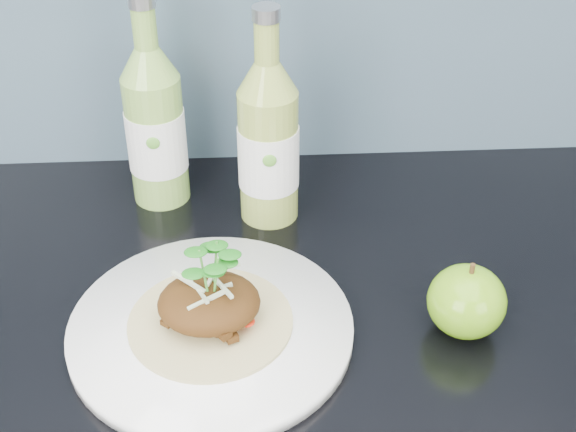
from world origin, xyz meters
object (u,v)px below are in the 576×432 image
cider_bottle_left (155,126)px  cider_bottle_right (268,143)px  dinner_plate (211,329)px  green_apple (467,301)px

cider_bottle_left → cider_bottle_right: (0.13, -0.05, 0.00)m
dinner_plate → cider_bottle_left: size_ratio=1.30×
green_apple → cider_bottle_right: bearing=131.3°
dinner_plate → cider_bottle_left: 0.28m
cider_bottle_left → green_apple: bearing=-60.4°
cider_bottle_left → cider_bottle_right: bearing=-40.5°
green_apple → cider_bottle_left: (-0.32, 0.26, 0.06)m
green_apple → cider_bottle_right: cider_bottle_right is taller
green_apple → cider_bottle_right: 0.29m
cider_bottle_right → cider_bottle_left: bearing=150.2°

